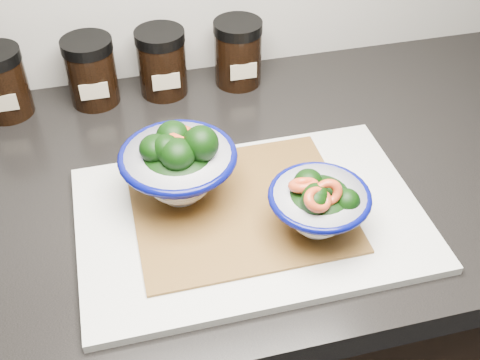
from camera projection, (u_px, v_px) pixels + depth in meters
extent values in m
cube|color=black|center=(157.00, 197.00, 0.86)|extent=(3.50, 0.60, 0.04)
cube|color=silver|center=(250.00, 218.00, 0.79)|extent=(0.45, 0.30, 0.01)
cube|color=brown|center=(240.00, 206.00, 0.80)|extent=(0.28, 0.24, 0.00)
cylinder|color=white|center=(181.00, 190.00, 0.81)|extent=(0.05, 0.05, 0.01)
ellipsoid|color=white|center=(180.00, 181.00, 0.80)|extent=(0.09, 0.09, 0.04)
torus|color=#050853|center=(178.00, 156.00, 0.77)|extent=(0.15, 0.15, 0.01)
torus|color=#050853|center=(179.00, 166.00, 0.78)|extent=(0.13, 0.13, 0.00)
ellipsoid|color=black|center=(178.00, 163.00, 0.78)|extent=(0.11, 0.11, 0.05)
ellipsoid|color=black|center=(177.00, 155.00, 0.75)|extent=(0.05, 0.05, 0.04)
cylinder|color=#477233|center=(178.00, 164.00, 0.76)|extent=(0.02, 0.02, 0.03)
ellipsoid|color=black|center=(173.00, 137.00, 0.78)|extent=(0.04, 0.04, 0.04)
cylinder|color=#477233|center=(174.00, 146.00, 0.79)|extent=(0.02, 0.01, 0.03)
ellipsoid|color=black|center=(156.00, 148.00, 0.76)|extent=(0.04, 0.04, 0.03)
cylinder|color=#477233|center=(157.00, 157.00, 0.77)|extent=(0.01, 0.02, 0.03)
ellipsoid|color=black|center=(166.00, 149.00, 0.75)|extent=(0.04, 0.04, 0.04)
cylinder|color=#477233|center=(167.00, 157.00, 0.76)|extent=(0.02, 0.02, 0.03)
ellipsoid|color=black|center=(201.00, 144.00, 0.75)|extent=(0.05, 0.05, 0.05)
cylinder|color=#477233|center=(201.00, 154.00, 0.76)|extent=(0.02, 0.02, 0.03)
torus|color=#C74D25|center=(182.00, 134.00, 0.79)|extent=(0.05, 0.05, 0.06)
torus|color=#C74D25|center=(162.00, 148.00, 0.77)|extent=(0.05, 0.05, 0.05)
torus|color=#C74D25|center=(183.00, 142.00, 0.77)|extent=(0.06, 0.06, 0.05)
cylinder|color=#CCBC8E|center=(172.00, 157.00, 0.76)|extent=(0.02, 0.02, 0.01)
cylinder|color=white|center=(316.00, 224.00, 0.76)|extent=(0.04, 0.04, 0.01)
ellipsoid|color=white|center=(317.00, 217.00, 0.75)|extent=(0.07, 0.07, 0.03)
torus|color=#050853|center=(320.00, 196.00, 0.73)|extent=(0.13, 0.13, 0.01)
torus|color=#050853|center=(319.00, 204.00, 0.74)|extent=(0.11, 0.11, 0.00)
ellipsoid|color=black|center=(319.00, 202.00, 0.74)|extent=(0.09, 0.09, 0.04)
ellipsoid|color=black|center=(308.00, 184.00, 0.75)|extent=(0.04, 0.04, 0.04)
cylinder|color=#477233|center=(307.00, 192.00, 0.76)|extent=(0.01, 0.01, 0.03)
ellipsoid|color=black|center=(316.00, 196.00, 0.71)|extent=(0.03, 0.03, 0.03)
cylinder|color=#477233|center=(315.00, 203.00, 0.72)|extent=(0.01, 0.01, 0.02)
ellipsoid|color=black|center=(314.00, 202.00, 0.71)|extent=(0.03, 0.03, 0.03)
cylinder|color=#477233|center=(313.00, 209.00, 0.72)|extent=(0.01, 0.01, 0.02)
ellipsoid|color=black|center=(347.00, 202.00, 0.72)|extent=(0.03, 0.03, 0.03)
cylinder|color=#477233|center=(345.00, 209.00, 0.73)|extent=(0.01, 0.01, 0.02)
torus|color=#C74D25|center=(318.00, 200.00, 0.70)|extent=(0.04, 0.05, 0.04)
torus|color=#C74D25|center=(303.00, 185.00, 0.72)|extent=(0.05, 0.05, 0.03)
torus|color=#C74D25|center=(327.00, 193.00, 0.71)|extent=(0.05, 0.04, 0.05)
cylinder|color=#CCBC8E|center=(316.00, 204.00, 0.71)|extent=(0.02, 0.02, 0.01)
cylinder|color=black|center=(3.00, 88.00, 0.95)|extent=(0.08, 0.08, 0.09)
cube|color=#C6B793|center=(3.00, 103.00, 0.93)|extent=(0.04, 0.00, 0.03)
cylinder|color=black|center=(92.00, 76.00, 0.98)|extent=(0.08, 0.08, 0.09)
cylinder|color=black|center=(86.00, 45.00, 0.94)|extent=(0.08, 0.08, 0.02)
cube|color=#C6B793|center=(94.00, 91.00, 0.95)|extent=(0.05, 0.00, 0.03)
cylinder|color=black|center=(162.00, 67.00, 1.00)|extent=(0.08, 0.08, 0.09)
cylinder|color=black|center=(159.00, 36.00, 0.96)|extent=(0.08, 0.08, 0.02)
cube|color=#C6B793|center=(166.00, 82.00, 0.97)|extent=(0.05, 0.00, 0.03)
cylinder|color=black|center=(238.00, 57.00, 1.02)|extent=(0.08, 0.08, 0.09)
cylinder|color=black|center=(238.00, 27.00, 0.99)|extent=(0.08, 0.08, 0.02)
cube|color=#C6B793|center=(244.00, 72.00, 1.00)|extent=(0.04, 0.00, 0.03)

